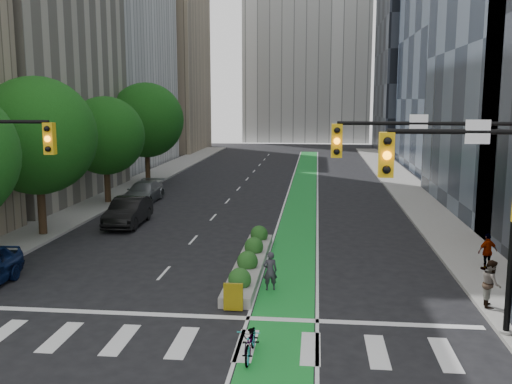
% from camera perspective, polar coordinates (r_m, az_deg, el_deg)
% --- Properties ---
extents(ground, '(160.00, 160.00, 0.00)m').
position_cam_1_polar(ground, '(19.49, -6.66, -13.54)').
color(ground, black).
rests_on(ground, ground).
extents(sidewalk_left, '(3.60, 90.00, 0.15)m').
position_cam_1_polar(sidewalk_left, '(45.99, -14.19, -0.36)').
color(sidewalk_left, gray).
rests_on(sidewalk_left, ground).
extents(sidewalk_right, '(3.60, 90.00, 0.15)m').
position_cam_1_polar(sidewalk_right, '(43.84, 16.15, -0.90)').
color(sidewalk_right, gray).
rests_on(sidewalk_right, ground).
extents(bike_lane_paint, '(2.20, 70.00, 0.01)m').
position_cam_1_polar(bike_lane_paint, '(48.11, 4.74, 0.23)').
color(bike_lane_paint, '#198B2F').
rests_on(bike_lane_paint, ground).
extents(building_tan_far, '(14.00, 16.00, 26.00)m').
position_cam_1_polar(building_tan_far, '(87.08, -10.21, 12.72)').
color(building_tan_far, tan).
rests_on(building_tan_far, ground).
extents(building_dark_end, '(14.00, 18.00, 28.00)m').
position_cam_1_polar(building_dark_end, '(87.21, 17.06, 13.12)').
color(building_dark_end, black).
rests_on(building_dark_end, ground).
extents(tree_mid, '(6.40, 6.40, 8.78)m').
position_cam_1_polar(tree_mid, '(33.20, -21.02, 5.26)').
color(tree_mid, black).
rests_on(tree_mid, ground).
extents(tree_midfar, '(5.60, 5.60, 7.76)m').
position_cam_1_polar(tree_midfar, '(42.37, -14.83, 5.45)').
color(tree_midfar, black).
rests_on(tree_midfar, ground).
extents(tree_far, '(6.60, 6.60, 9.00)m').
position_cam_1_polar(tree_far, '(51.79, -10.91, 7.06)').
color(tree_far, black).
rests_on(tree_far, ground).
extents(signal_right, '(5.82, 0.51, 7.20)m').
position_cam_1_polar(signal_right, '(18.75, 20.21, 0.32)').
color(signal_right, black).
rests_on(signal_right, ground).
extents(median_planter, '(1.20, 10.26, 1.10)m').
position_cam_1_polar(median_planter, '(25.73, -0.58, -6.90)').
color(median_planter, gray).
rests_on(median_planter, ground).
extents(bicycle, '(0.69, 1.91, 1.00)m').
position_cam_1_polar(bicycle, '(17.34, -0.52, -14.67)').
color(bicycle, gray).
rests_on(bicycle, ground).
extents(cyclist, '(0.66, 0.52, 1.58)m').
position_cam_1_polar(cyclist, '(22.85, 1.42, -7.90)').
color(cyclist, '#302D36').
rests_on(cyclist, ground).
extents(parked_car_left_mid, '(1.93, 5.14, 1.68)m').
position_cam_1_polar(parked_car_left_mid, '(35.18, -12.67, -1.94)').
color(parked_car_left_mid, black).
rests_on(parked_car_left_mid, ground).
extents(parked_car_left_far, '(2.20, 5.23, 1.51)m').
position_cam_1_polar(parked_car_left_far, '(42.88, -11.19, -0.01)').
color(parked_car_left_far, slate).
rests_on(parked_car_left_far, ground).
extents(pedestrian_near, '(0.77, 0.92, 1.71)m').
position_cam_1_polar(pedestrian_near, '(22.35, 22.46, -8.44)').
color(pedestrian_near, gray).
rests_on(pedestrian_near, sidewalk_right).
extents(pedestrian_far, '(1.04, 0.75, 1.63)m').
position_cam_1_polar(pedestrian_far, '(26.96, 22.15, -5.54)').
color(pedestrian_far, gray).
rests_on(pedestrian_far, sidewalk_right).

